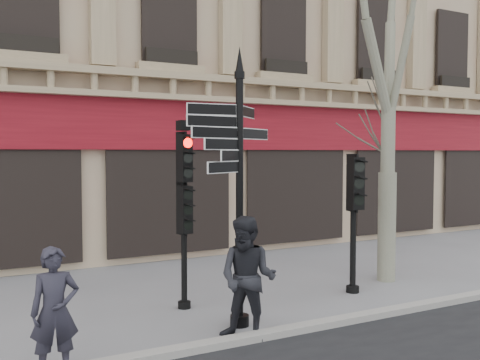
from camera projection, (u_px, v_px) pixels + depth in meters
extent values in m
plane|color=slate|center=(264.00, 308.00, 9.87)|extent=(80.00, 80.00, 0.00)
cube|color=gray|center=(309.00, 327.00, 8.63)|extent=(80.00, 0.25, 0.12)
cube|color=#640A13|center=(170.00, 125.00, 13.99)|extent=(28.00, 0.25, 1.30)
cube|color=#867457|center=(173.00, 87.00, 13.73)|extent=(28.00, 0.35, 0.74)
cylinder|color=black|center=(240.00, 204.00, 8.77)|extent=(0.12, 0.12, 4.08)
cylinder|color=black|center=(240.00, 320.00, 8.87)|extent=(0.32, 0.32, 0.18)
cone|color=black|center=(240.00, 59.00, 8.65)|extent=(0.14, 0.14, 0.41)
cylinder|color=black|center=(184.00, 223.00, 9.80)|extent=(0.11, 0.11, 3.18)
cylinder|color=black|center=(184.00, 305.00, 9.88)|extent=(0.24, 0.24, 0.13)
cube|color=black|center=(184.00, 209.00, 9.78)|extent=(0.40, 0.31, 0.86)
cube|color=black|center=(184.00, 158.00, 9.73)|extent=(0.40, 0.31, 0.86)
sphere|color=#FF0C05|center=(184.00, 145.00, 9.72)|extent=(0.18, 0.18, 0.18)
cube|color=black|center=(183.00, 125.00, 9.70)|extent=(0.22, 0.27, 0.18)
cylinder|color=black|center=(353.00, 225.00, 10.92)|extent=(0.13, 0.13, 2.78)
cylinder|color=black|center=(353.00, 289.00, 10.99)|extent=(0.29, 0.29, 0.16)
cube|color=black|center=(354.00, 183.00, 10.88)|extent=(0.53, 0.44, 1.06)
cylinder|color=gray|center=(387.00, 227.00, 11.94)|extent=(0.40, 0.40, 2.43)
cylinder|color=gray|center=(388.00, 143.00, 11.85)|extent=(0.31, 0.31, 1.55)
imported|color=#23222D|center=(55.00, 312.00, 6.85)|extent=(0.64, 0.44, 1.68)
imported|color=black|center=(248.00, 278.00, 8.18)|extent=(1.16, 1.17, 1.91)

